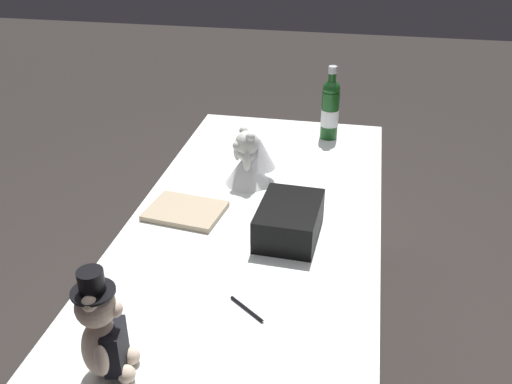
% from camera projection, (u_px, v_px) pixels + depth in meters
% --- Properties ---
extents(ground_plane, '(12.00, 12.00, 0.00)m').
position_uv_depth(ground_plane, '(256.00, 372.00, 2.35)').
color(ground_plane, '#2D2826').
extents(reception_table, '(1.85, 0.86, 0.76)m').
position_uv_depth(reception_table, '(256.00, 301.00, 2.17)').
color(reception_table, white).
rests_on(reception_table, ground_plane).
extents(teddy_bear_groom, '(0.14, 0.13, 0.30)m').
position_uv_depth(teddy_bear_groom, '(103.00, 332.00, 1.30)').
color(teddy_bear_groom, beige).
rests_on(teddy_bear_groom, reception_table).
extents(teddy_bear_bride, '(0.21, 0.22, 0.22)m').
position_uv_depth(teddy_bear_bride, '(250.00, 159.00, 2.17)').
color(teddy_bear_bride, white).
rests_on(teddy_bear_bride, reception_table).
extents(champagne_bottle, '(0.08, 0.08, 0.33)m').
position_uv_depth(champagne_bottle, '(330.00, 109.00, 2.53)').
color(champagne_bottle, '#144617').
rests_on(champagne_bottle, reception_table).
extents(signing_pen, '(0.09, 0.11, 0.01)m').
position_uv_depth(signing_pen, '(248.00, 310.00, 1.55)').
color(signing_pen, black).
rests_on(signing_pen, reception_table).
extents(gift_case_black, '(0.29, 0.21, 0.11)m').
position_uv_depth(gift_case_black, '(289.00, 220.00, 1.86)').
color(gift_case_black, black).
rests_on(gift_case_black, reception_table).
extents(guestbook, '(0.23, 0.28, 0.02)m').
position_uv_depth(guestbook, '(185.00, 211.00, 2.00)').
color(guestbook, tan).
rests_on(guestbook, reception_table).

